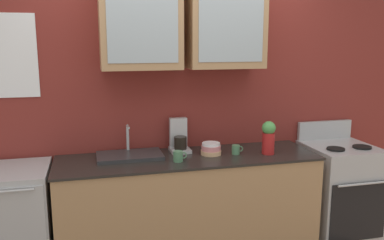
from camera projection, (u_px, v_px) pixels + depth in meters
back_wall_unit at (179, 75)px, 3.62m from camera, size 4.58×0.43×2.86m
counter at (189, 207)px, 3.52m from camera, size 2.20×0.65×0.90m
stove_range at (338, 191)px, 3.87m from camera, size 0.60×0.66×1.08m
sink_faucet at (130, 155)px, 3.41m from camera, size 0.54×0.33×0.26m
bowl_stack at (211, 149)px, 3.50m from camera, size 0.18×0.18×0.10m
vase at (268, 137)px, 3.50m from camera, size 0.12×0.12×0.29m
cup_near_sink at (178, 156)px, 3.29m from camera, size 0.11×0.08×0.09m
cup_near_bowls at (236, 150)px, 3.51m from camera, size 0.10×0.07×0.08m
dishwasher at (13, 225)px, 3.17m from camera, size 0.58×0.63×0.90m
coffee_maker at (179, 139)px, 3.60m from camera, size 0.17×0.20×0.29m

